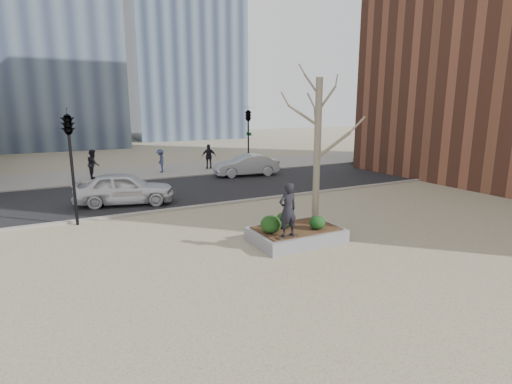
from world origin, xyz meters
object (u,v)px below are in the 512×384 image
skateboarder (288,210)px  police_car (124,188)px  skateboard (287,237)px  planter (296,235)px

skateboarder → police_car: bearing=-70.0°
police_car → skateboarder: bearing=-143.3°
skateboard → skateboarder: size_ratio=0.45×
planter → skateboard: (-0.81, -0.72, 0.26)m
skateboard → police_car: size_ratio=0.17×
planter → police_car: size_ratio=0.67×
skateboard → skateboarder: bearing=0.0°
skateboard → police_car: police_car is taller
skateboard → police_car: bearing=106.6°
planter → police_car: (-4.24, 8.13, 0.56)m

